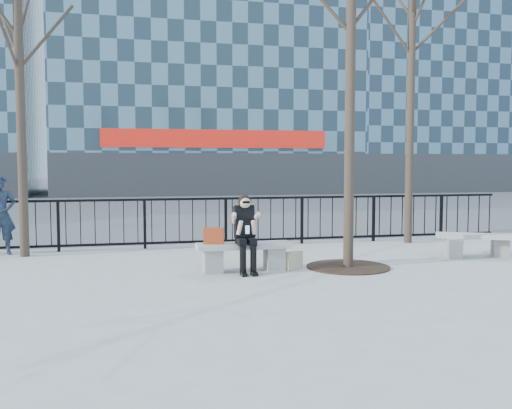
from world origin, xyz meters
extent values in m
plane|color=gray|center=(0.00, 0.00, 0.00)|extent=(120.00, 120.00, 0.00)
cube|color=#474747|center=(0.00, 15.00, 0.00)|extent=(60.00, 23.00, 0.01)
cube|color=black|center=(0.00, 3.00, 1.08)|extent=(14.00, 0.05, 0.05)
cube|color=black|center=(0.00, 3.00, 0.12)|extent=(14.00, 0.05, 0.05)
cube|color=slate|center=(3.00, 27.00, 12.00)|extent=(18.00, 10.00, 24.00)
cube|color=#2D2D30|center=(3.00, 21.96, 1.20)|extent=(18.00, 0.08, 2.40)
cube|color=red|center=(3.00, 21.90, 3.20)|extent=(12.60, 0.12, 1.00)
cube|color=slate|center=(20.00, 27.00, 10.00)|extent=(16.00, 10.00, 20.00)
cube|color=#2D2D30|center=(20.00, 21.96, 1.20)|extent=(16.00, 0.08, 2.40)
cylinder|color=black|center=(1.90, -0.10, 3.75)|extent=(0.18, 0.18, 7.50)
cylinder|color=black|center=(-4.00, 2.50, 3.25)|extent=(0.18, 0.18, 6.50)
cylinder|color=black|center=(4.50, 2.60, 3.50)|extent=(0.18, 0.18, 7.00)
cylinder|color=black|center=(1.90, -0.10, 0.01)|extent=(1.50, 1.50, 0.02)
cube|color=gray|center=(-0.55, 0.00, 0.20)|extent=(0.32, 0.38, 0.40)
cube|color=gray|center=(0.55, 0.00, 0.20)|extent=(0.32, 0.38, 0.40)
cube|color=gray|center=(0.00, 0.00, 0.45)|extent=(1.65, 0.46, 0.09)
cube|color=gray|center=(4.34, 0.40, 0.19)|extent=(0.30, 0.36, 0.38)
cube|color=gray|center=(5.38, 0.40, 0.19)|extent=(0.30, 0.36, 0.38)
cube|color=gray|center=(4.86, 0.40, 0.42)|extent=(1.57, 0.44, 0.09)
cube|color=#962F12|center=(-0.52, 0.02, 0.63)|extent=(0.37, 0.24, 0.28)
cube|color=beige|center=(0.89, -0.09, 0.16)|extent=(0.35, 0.29, 0.32)
imported|color=black|center=(-4.49, 2.80, 0.82)|extent=(0.70, 0.58, 1.64)
camera|label=1|loc=(-1.98, -9.64, 1.90)|focal=40.00mm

